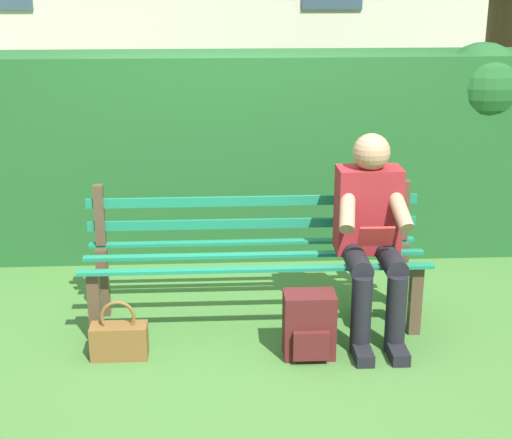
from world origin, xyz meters
name	(u,v)px	position (x,y,z in m)	size (l,w,h in m)	color
ground	(255,323)	(0.00, 0.00, 0.00)	(60.00, 60.00, 0.00)	#3D6B2D
park_bench	(254,254)	(0.00, -0.07, 0.43)	(2.06, 0.52, 0.85)	#4C3828
person_seated	(371,230)	(-0.68, 0.10, 0.64)	(0.44, 0.73, 1.19)	maroon
hedge_backdrop	(283,149)	(-0.29, -1.38, 0.80)	(4.99, 0.75, 1.60)	#1E5123
backpack	(309,325)	(-0.28, 0.43, 0.19)	(0.29, 0.26, 0.38)	#4C1919
handbag	(119,339)	(0.79, 0.39, 0.11)	(0.32, 0.14, 0.35)	brown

